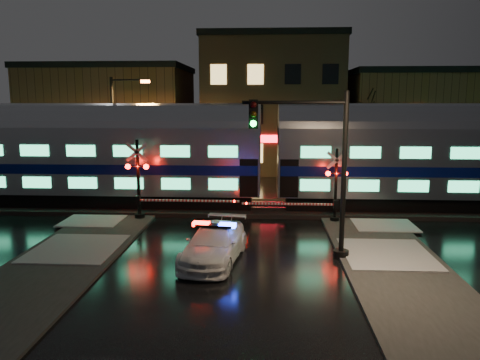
# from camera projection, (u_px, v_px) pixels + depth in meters

# --- Properties ---
(ground) EXTENTS (120.00, 120.00, 0.00)m
(ground) POSITION_uv_depth(u_px,v_px,m) (234.00, 234.00, 22.46)
(ground) COLOR black
(ground) RESTS_ON ground
(ballast) EXTENTS (90.00, 4.20, 0.24)m
(ballast) POSITION_uv_depth(u_px,v_px,m) (240.00, 208.00, 27.36)
(ballast) COLOR black
(ballast) RESTS_ON ground
(sidewalk_left) EXTENTS (4.00, 20.00, 0.12)m
(sidewalk_left) POSITION_uv_depth(u_px,v_px,m) (43.00, 276.00, 16.91)
(sidewalk_left) COLOR #2D2D2D
(sidewalk_left) RESTS_ON ground
(sidewalk_right) EXTENTS (4.00, 20.00, 0.12)m
(sidewalk_right) POSITION_uv_depth(u_px,v_px,m) (409.00, 284.00, 16.18)
(sidewalk_right) COLOR #2D2D2D
(sidewalk_right) RESTS_ON ground
(building_left) EXTENTS (14.00, 10.00, 9.00)m
(building_left) POSITION_uv_depth(u_px,v_px,m) (113.00, 120.00, 44.08)
(building_left) COLOR #543120
(building_left) RESTS_ON ground
(building_mid) EXTENTS (12.00, 11.00, 11.50)m
(building_mid) POSITION_uv_depth(u_px,v_px,m) (272.00, 107.00, 43.52)
(building_mid) COLOR brown
(building_mid) RESTS_ON ground
(building_right) EXTENTS (12.00, 10.00, 8.50)m
(building_right) POSITION_uv_depth(u_px,v_px,m) (415.00, 123.00, 42.56)
(building_right) COLOR #543120
(building_right) RESTS_ON ground
(train) EXTENTS (51.00, 3.12, 5.92)m
(train) POSITION_uv_depth(u_px,v_px,m) (269.00, 153.00, 26.71)
(train) COLOR black
(train) RESTS_ON ballast
(police_car) EXTENTS (2.66, 5.13, 1.58)m
(police_car) POSITION_uv_depth(u_px,v_px,m) (214.00, 244.00, 18.53)
(police_car) COLOR white
(police_car) RESTS_ON ground
(crossing_signal_right) EXTENTS (5.50, 0.64, 3.89)m
(crossing_signal_right) POSITION_uv_depth(u_px,v_px,m) (329.00, 193.00, 24.19)
(crossing_signal_right) COLOR black
(crossing_signal_right) RESTS_ON ground
(crossing_signal_left) EXTENTS (6.08, 0.67, 4.31)m
(crossing_signal_left) POSITION_uv_depth(u_px,v_px,m) (145.00, 187.00, 24.70)
(crossing_signal_left) COLOR black
(crossing_signal_left) RESTS_ON ground
(traffic_light) EXTENTS (4.33, 0.75, 6.70)m
(traffic_light) POSITION_uv_depth(u_px,v_px,m) (317.00, 172.00, 18.41)
(traffic_light) COLOR black
(traffic_light) RESTS_ON ground
(streetlight) EXTENTS (2.62, 0.27, 7.83)m
(streetlight) POSITION_uv_depth(u_px,v_px,m) (117.00, 128.00, 31.02)
(streetlight) COLOR black
(streetlight) RESTS_ON ground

